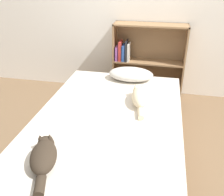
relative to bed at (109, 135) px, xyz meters
name	(u,v)px	position (x,y,z in m)	size (l,w,h in m)	color
ground_plane	(109,151)	(0.00, 0.00, -0.20)	(8.00, 8.00, 0.00)	brown
bed	(109,135)	(0.00, 0.00, 0.00)	(1.33, 2.06, 0.41)	brown
pillow	(131,74)	(0.08, 0.84, 0.28)	(0.52, 0.31, 0.14)	beige
cat_light	(139,97)	(0.24, 0.29, 0.28)	(0.20, 0.51, 0.15)	beige
cat_dark	(44,155)	(-0.29, -0.68, 0.27)	(0.27, 0.48, 0.14)	#33281E
bookshelf	(146,59)	(0.21, 1.35, 0.30)	(0.93, 0.26, 0.98)	#8E6B47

